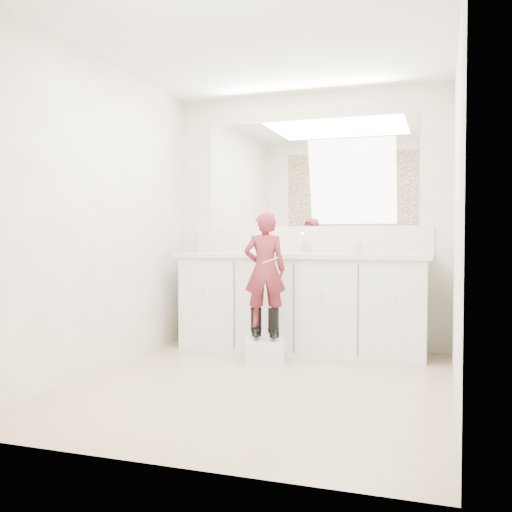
% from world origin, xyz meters
% --- Properties ---
extents(floor, '(3.00, 3.00, 0.00)m').
position_xyz_m(floor, '(0.00, 0.00, 0.00)').
color(floor, '#948561').
rests_on(floor, ground).
extents(ceiling, '(3.00, 3.00, 0.00)m').
position_xyz_m(ceiling, '(0.00, 0.00, 2.40)').
color(ceiling, white).
rests_on(ceiling, wall_back).
extents(wall_back, '(2.60, 0.00, 2.60)m').
position_xyz_m(wall_back, '(0.00, 1.50, 1.20)').
color(wall_back, '#BEB3A2').
rests_on(wall_back, floor).
extents(wall_front, '(2.60, 0.00, 2.60)m').
position_xyz_m(wall_front, '(0.00, -1.50, 1.20)').
color(wall_front, '#BEB3A2').
rests_on(wall_front, floor).
extents(wall_left, '(0.00, 3.00, 3.00)m').
position_xyz_m(wall_left, '(-1.30, 0.00, 1.20)').
color(wall_left, '#BEB3A2').
rests_on(wall_left, floor).
extents(wall_right, '(0.00, 3.00, 3.00)m').
position_xyz_m(wall_right, '(1.30, 0.00, 1.20)').
color(wall_right, '#BEB3A2').
rests_on(wall_right, floor).
extents(vanity_cabinet, '(2.20, 0.55, 0.85)m').
position_xyz_m(vanity_cabinet, '(0.00, 1.23, 0.42)').
color(vanity_cabinet, silver).
rests_on(vanity_cabinet, floor).
extents(countertop, '(2.28, 0.58, 0.04)m').
position_xyz_m(countertop, '(0.00, 1.21, 0.87)').
color(countertop, beige).
rests_on(countertop, vanity_cabinet).
extents(backsplash, '(2.28, 0.03, 0.25)m').
position_xyz_m(backsplash, '(0.00, 1.49, 1.02)').
color(backsplash, beige).
rests_on(backsplash, countertop).
extents(mirror, '(2.00, 0.02, 1.00)m').
position_xyz_m(mirror, '(0.00, 1.49, 1.64)').
color(mirror, white).
rests_on(mirror, wall_back).
extents(dot_panel, '(2.00, 0.01, 1.20)m').
position_xyz_m(dot_panel, '(0.00, -1.49, 1.65)').
color(dot_panel, '#472819').
rests_on(dot_panel, wall_front).
extents(faucet, '(0.08, 0.08, 0.10)m').
position_xyz_m(faucet, '(0.00, 1.38, 0.94)').
color(faucet, silver).
rests_on(faucet, countertop).
extents(cup, '(0.12, 0.12, 0.10)m').
position_xyz_m(cup, '(0.49, 1.22, 0.94)').
color(cup, beige).
rests_on(cup, countertop).
extents(soap_bottle, '(0.12, 0.12, 0.20)m').
position_xyz_m(soap_bottle, '(-0.50, 1.25, 0.99)').
color(soap_bottle, beige).
rests_on(soap_bottle, countertop).
extents(step_stool, '(0.38, 0.35, 0.20)m').
position_xyz_m(step_stool, '(-0.17, 0.63, 0.10)').
color(step_stool, silver).
rests_on(step_stool, floor).
extents(boot_left, '(0.15, 0.20, 0.26)m').
position_xyz_m(boot_left, '(-0.24, 0.65, 0.33)').
color(boot_left, black).
rests_on(boot_left, step_stool).
extents(boot_right, '(0.15, 0.20, 0.26)m').
position_xyz_m(boot_right, '(-0.09, 0.65, 0.33)').
color(boot_right, black).
rests_on(boot_right, step_stool).
extents(toddler, '(0.40, 0.33, 0.94)m').
position_xyz_m(toddler, '(-0.17, 0.65, 0.77)').
color(toddler, '#A7333B').
rests_on(toddler, step_stool).
extents(toothbrush, '(0.13, 0.06, 0.06)m').
position_xyz_m(toothbrush, '(-0.10, 0.57, 0.85)').
color(toothbrush, pink).
rests_on(toothbrush, toddler).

